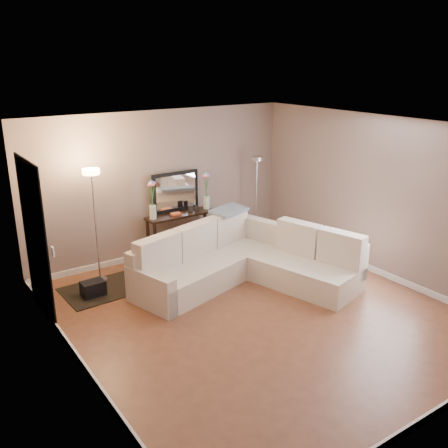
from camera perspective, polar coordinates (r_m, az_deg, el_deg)
floor at (r=7.21m, az=3.64°, el=-10.05°), size 5.00×5.50×0.01m
ceiling at (r=6.39m, az=4.12°, el=10.99°), size 5.00×5.50×0.01m
wall_back at (r=8.93m, az=-7.12°, el=4.52°), size 5.00×0.02×2.60m
wall_front at (r=4.98m, az=23.98°, el=-8.57°), size 5.00×0.02×2.60m
wall_left at (r=5.59m, az=-16.96°, el=-4.80°), size 0.02×5.50×2.60m
wall_right at (r=8.41m, az=17.50°, el=2.92°), size 0.02×5.50×2.60m
baseboard_back at (r=9.28m, az=-6.74°, el=-3.02°), size 5.00×0.03×0.10m
baseboard_front at (r=5.64m, az=22.02°, el=-19.91°), size 5.00×0.03×0.10m
baseboard_left at (r=6.18m, az=-15.62°, el=-15.47°), size 0.03×5.50×0.10m
baseboard_right at (r=8.79m, az=16.62°, el=-4.98°), size 0.03×5.50×0.10m
doorway at (r=7.21m, az=-20.77°, el=-1.64°), size 0.02×1.20×2.20m
switch_plate at (r=6.40m, az=-18.98°, el=-3.00°), size 0.02×0.08×0.12m
sectional_sofa at (r=7.99m, az=2.00°, el=-4.25°), size 3.22×2.69×0.93m
throw_blanket at (r=8.52m, az=0.59°, el=1.58°), size 0.76×0.58×0.09m
console_table at (r=8.98m, az=-5.35°, el=-1.01°), size 1.29×0.36×0.79m
leaning_mirror at (r=8.95m, az=-5.56°, el=3.70°), size 0.91×0.05×0.71m
table_decor at (r=8.87m, az=-4.87°, el=1.35°), size 0.55×0.12×0.13m
flower_vase_left at (r=8.58m, az=-8.18°, el=2.42°), size 0.15×0.12×0.68m
flower_vase_right at (r=9.10m, az=-2.03°, el=3.52°), size 0.15×0.12×0.68m
floor_lamp_lit at (r=7.93m, az=-14.67°, el=2.28°), size 0.27×0.27×1.84m
floor_lamp_unlit at (r=9.61m, az=3.73°, el=4.84°), size 0.29×0.29×1.66m
charcoal_rug at (r=8.05m, az=-13.62°, el=-7.27°), size 1.24×0.95×0.02m
black_bag at (r=7.85m, az=-14.74°, el=-7.10°), size 0.35×0.25×0.22m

